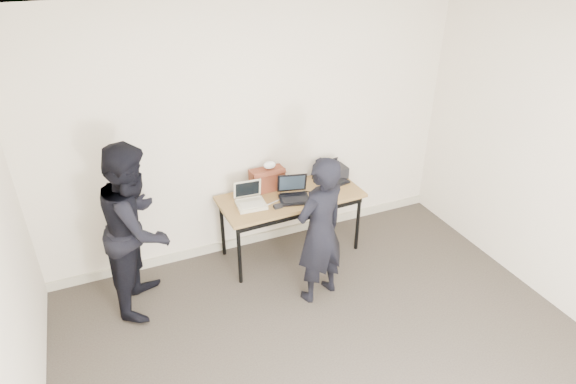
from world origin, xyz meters
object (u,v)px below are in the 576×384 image
leather_satchel (267,179)px  person_typist (320,231)px  laptop_center (294,193)px  desk (291,201)px  equipment_box (336,172)px  person_observer (137,227)px  laptop_beige (250,201)px  laptop_right (330,177)px

leather_satchel → person_typist: size_ratio=0.25×
laptop_center → person_typist: 0.70m
desk → laptop_center: laptop_center is taller
desk → equipment_box: (0.63, 0.19, 0.12)m
person_typist → person_observer: person_observer is taller
equipment_box → laptop_center: bearing=-159.1°
laptop_center → leather_satchel: 0.34m
laptop_center → person_typist: (-0.04, -0.70, -0.03)m
person_typist → leather_satchel: bearing=-98.5°
equipment_box → person_typist: person_typist is taller
laptop_beige → laptop_right: (0.98, 0.14, 0.01)m
person_observer → laptop_center: bearing=-64.4°
laptop_beige → equipment_box: size_ratio=1.35×
laptop_center → laptop_right: (0.52, 0.18, -0.00)m
desk → equipment_box: equipment_box is taller
laptop_beige → laptop_right: laptop_beige is taller
desk → person_observer: (-1.58, -0.15, 0.16)m
desk → laptop_right: laptop_right is taller
desk → person_observer: person_observer is taller
laptop_right → equipment_box: (0.10, 0.06, 0.01)m
laptop_right → leather_satchel: leather_satchel is taller
desk → laptop_center: size_ratio=4.12×
laptop_center → leather_satchel: size_ratio=1.01×
laptop_beige → equipment_box: 1.10m
person_typist → laptop_center: bearing=-110.2°
laptop_beige → equipment_box: (1.08, 0.20, 0.02)m
laptop_beige → laptop_center: bearing=-1.5°
desk → person_typist: person_typist is taller
equipment_box → person_typist: (-0.67, -0.94, -0.04)m
desk → leather_satchel: size_ratio=4.15×
laptop_beige → person_observer: 1.14m
laptop_right → equipment_box: 0.12m
laptop_center → person_typist: person_typist is taller
laptop_beige → laptop_right: 0.99m
desk → person_observer: bearing=-176.5°
leather_satchel → person_typist: 0.99m
desk → laptop_beige: laptop_beige is taller
leather_satchel → desk: bearing=-54.0°
desk → leather_satchel: leather_satchel is taller
person_typist → person_observer: bearing=-38.1°
desk → laptop_right: size_ratio=4.12×
desk → laptop_beige: (-0.45, -0.00, 0.11)m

